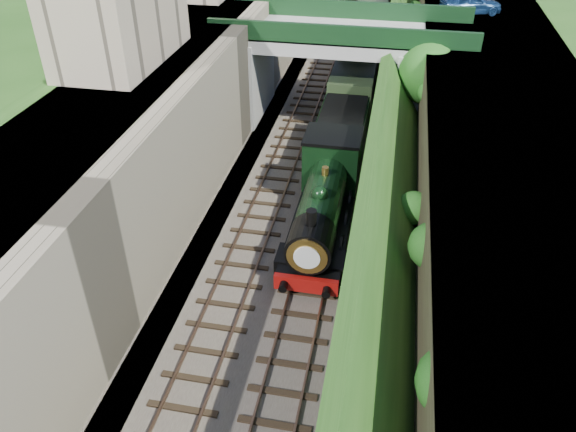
{
  "coord_description": "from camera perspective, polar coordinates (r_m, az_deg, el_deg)",
  "views": [
    {
      "loc": [
        3.84,
        -11.71,
        16.47
      ],
      "look_at": [
        0.0,
        7.93,
        2.74
      ],
      "focal_mm": 35.0,
      "sensor_mm": 36.0,
      "label": 1
    }
  ],
  "objects": [
    {
      "name": "embankment_slope",
      "position": [
        31.2,
        12.03,
        7.41
      ],
      "size": [
        4.66,
        90.0,
        6.45
      ],
      "color": "#1E4714",
      "rests_on": "ground"
    },
    {
      "name": "coach_middle",
      "position": [
        62.83,
        8.94,
        20.82
      ],
      "size": [
        2.9,
        18.0,
        3.7
      ],
      "color": "black",
      "rests_on": "trackbed"
    },
    {
      "name": "road_bridge",
      "position": [
        37.92,
        6.29,
        15.18
      ],
      "size": [
        16.0,
        6.4,
        7.25
      ],
      "color": "gray",
      "rests_on": "ground"
    },
    {
      "name": "locomotive",
      "position": [
        26.8,
        3.62,
        1.43
      ],
      "size": [
        3.1,
        10.22,
        3.83
      ],
      "color": "black",
      "rests_on": "trackbed"
    },
    {
      "name": "building_near",
      "position": [
        29.92,
        -16.73,
        18.65
      ],
      "size": [
        4.0,
        8.0,
        4.0
      ],
      "primitive_type": "cube",
      "color": "gray",
      "rests_on": "street_plateau_left"
    },
    {
      "name": "tender",
      "position": [
        33.31,
        5.4,
        7.82
      ],
      "size": [
        2.7,
        6.0,
        3.05
      ],
      "color": "black",
      "rests_on": "trackbed"
    },
    {
      "name": "coach_front",
      "position": [
        44.77,
        7.35,
        15.4
      ],
      "size": [
        2.9,
        18.0,
        3.7
      ],
      "color": "black",
      "rests_on": "trackbed"
    },
    {
      "name": "trackbed",
      "position": [
        35.9,
        3.73,
        7.25
      ],
      "size": [
        10.0,
        90.0,
        0.2
      ],
      "primitive_type": "cube",
      "color": "#473F38",
      "rests_on": "ground"
    },
    {
      "name": "street_plateau_right",
      "position": [
        34.87,
        19.8,
        9.9
      ],
      "size": [
        8.0,
        90.0,
        6.25
      ],
      "primitive_type": "cube",
      "color": "#262628",
      "rests_on": "ground"
    },
    {
      "name": "tree",
      "position": [
        35.05,
        14.2,
        13.72
      ],
      "size": [
        3.6,
        3.8,
        6.6
      ],
      "color": "black",
      "rests_on": "ground"
    },
    {
      "name": "track_right",
      "position": [
        35.72,
        5.65,
        7.27
      ],
      "size": [
        2.5,
        90.0,
        0.2
      ],
      "color": "black",
      "rests_on": "trackbed"
    },
    {
      "name": "ground",
      "position": [
        20.57,
        -4.48,
        -18.88
      ],
      "size": [
        160.0,
        160.0,
        0.0
      ],
      "primitive_type": "plane",
      "color": "#1E4714",
      "rests_on": "ground"
    },
    {
      "name": "retaining_wall",
      "position": [
        35.51,
        -5.11,
        12.91
      ],
      "size": [
        1.0,
        90.0,
        7.0
      ],
      "primitive_type": "cube",
      "color": "#756B56",
      "rests_on": "ground"
    },
    {
      "name": "street_plateau_left",
      "position": [
        36.59,
        -10.54,
        13.13
      ],
      "size": [
        6.0,
        90.0,
        7.0
      ],
      "primitive_type": "cube",
      "color": "#262628",
      "rests_on": "ground"
    },
    {
      "name": "track_left",
      "position": [
        36.1,
        0.56,
        7.75
      ],
      "size": [
        2.5,
        90.0,
        0.2
      ],
      "color": "black",
      "rests_on": "trackbed"
    },
    {
      "name": "car_blue",
      "position": [
        42.14,
        18.07,
        19.84
      ],
      "size": [
        4.36,
        2.86,
        1.38
      ],
      "primitive_type": "imported",
      "rotation": [
        0.0,
        0.0,
        1.9
      ],
      "color": "navy",
      "rests_on": "street_plateau_right"
    }
  ]
}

